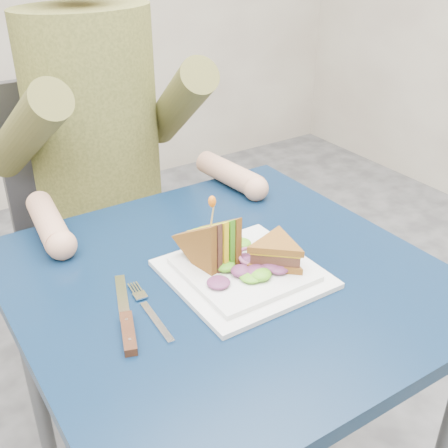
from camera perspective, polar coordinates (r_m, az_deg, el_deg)
table at (r=1.09m, az=0.21°, el=-8.62°), size 0.75×0.75×0.73m
chair at (r=1.70m, az=-13.12°, el=1.05°), size 0.42×0.40×0.93m
diner at (r=1.46m, az=-13.13°, el=12.31°), size 0.54×0.59×0.74m
plate at (r=1.04m, az=1.98°, el=-4.90°), size 0.26×0.26×0.02m
sandwich_flat at (r=1.03m, az=5.33°, el=-2.93°), size 0.17×0.17×0.05m
sandwich_upright at (r=1.03m, az=-1.16°, el=-2.29°), size 0.09×0.15×0.15m
fork at (r=0.96m, az=-7.46°, el=-8.86°), size 0.03×0.18×0.01m
knife at (r=0.93m, az=-9.81°, el=-10.14°), size 0.09×0.22×0.02m
toothpick at (r=0.99m, az=-1.20°, el=0.86°), size 0.01×0.01×0.06m
toothpick_frill at (r=0.98m, az=-1.22°, el=2.30°), size 0.01×0.01×0.02m
lettuce_spill at (r=1.03m, az=1.91°, el=-3.59°), size 0.15×0.13×0.02m
onion_ring at (r=1.03m, az=2.53°, el=-3.31°), size 0.04×0.04×0.02m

